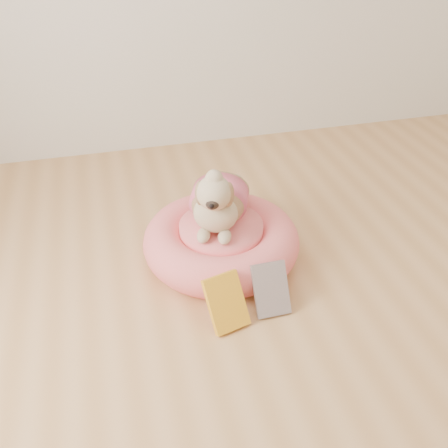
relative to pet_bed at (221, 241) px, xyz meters
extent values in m
plane|color=tan|center=(0.23, -1.01, -0.09)|extent=(4.50, 4.50, 0.00)
cylinder|color=#FB6862|center=(0.00, 0.00, -0.03)|extent=(0.52, 0.52, 0.11)
torus|color=#FB6862|center=(0.00, 0.00, 0.00)|extent=(0.71, 0.71, 0.18)
cylinder|color=#FB6862|center=(0.00, 0.00, 0.05)|extent=(0.38, 0.38, 0.10)
cube|color=#FFF81A|center=(-0.08, -0.41, 0.01)|extent=(0.18, 0.18, 0.20)
cube|color=white|center=(0.11, -0.38, 0.01)|extent=(0.14, 0.14, 0.19)
camera|label=1|loc=(-0.45, -1.78, 1.36)|focal=40.00mm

